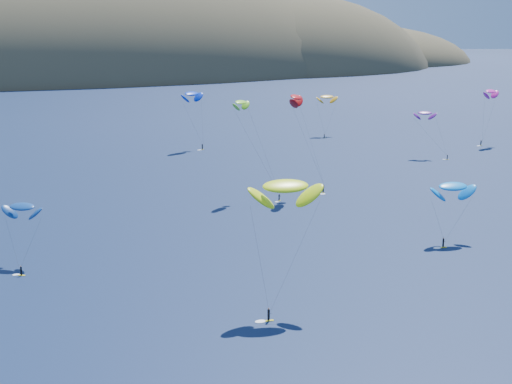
{
  "coord_description": "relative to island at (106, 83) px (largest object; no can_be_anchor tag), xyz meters",
  "views": [
    {
      "loc": [
        -69.83,
        -62.71,
        47.4
      ],
      "look_at": [
        -12.93,
        80.0,
        9.0
      ],
      "focal_mm": 50.0,
      "sensor_mm": 36.0,
      "label": 1
    }
  ],
  "objects": [
    {
      "name": "island",
      "position": [
        0.0,
        0.0,
        0.0
      ],
      "size": [
        730.0,
        300.0,
        210.0
      ],
      "color": "#3D3526",
      "rests_on": "ground"
    },
    {
      "name": "kitesurfer_2",
      "position": [
        -62.8,
        -521.7,
        30.82
      ],
      "size": [
        12.86,
        10.65,
        23.44
      ],
      "rotation": [
        0.0,
        0.0,
        -0.15
      ],
      "color": "gold",
      "rests_on": "ground"
    },
    {
      "name": "kitesurfer_3",
      "position": [
        -43.55,
        -449.75,
        35.61
      ],
      "size": [
        11.0,
        14.45,
        26.9
      ],
      "rotation": [
        0.0,
        0.0,
        0.68
      ],
      "color": "gold",
      "rests_on": "ground"
    },
    {
      "name": "kitesurfer_4",
      "position": [
        -35.48,
        -377.65,
        30.35
      ],
      "size": [
        10.92,
        10.66,
        22.43
      ],
      "rotation": [
        0.0,
        0.0,
        0.51
      ],
      "color": "gold",
      "rests_on": "ground"
    },
    {
      "name": "kitesurfer_5",
      "position": [
        -15.23,
        -503.22,
        22.37
      ],
      "size": [
        11.32,
        7.98,
        14.49
      ],
      "rotation": [
        0.0,
        0.0,
        -0.1
      ],
      "color": "gold",
      "rests_on": "ground"
    },
    {
      "name": "kitesurfer_6",
      "position": [
        33.61,
        -422.16,
        25.52
      ],
      "size": [
        8.6,
        12.33,
        16.91
      ],
      "rotation": [
        0.0,
        0.0,
        -0.44
      ],
      "color": "gold",
      "rests_on": "ground"
    },
    {
      "name": "kitesurfer_8",
      "position": [
        70.22,
        -410.8,
        30.32
      ],
      "size": [
        11.0,
        7.36,
        22.16
      ],
      "rotation": [
        0.0,
        0.0,
        0.39
      ],
      "color": "gold",
      "rests_on": "ground"
    },
    {
      "name": "kitesurfer_9",
      "position": [
        -28.94,
        -452.62,
        36.66
      ],
      "size": [
        11.63,
        9.84,
        28.53
      ],
      "rotation": [
        0.0,
        0.0,
        0.94
      ],
      "color": "gold",
      "rests_on": "ground"
    },
    {
      "name": "kitesurfer_10",
      "position": [
        -102.04,
        -483.74,
        21.69
      ],
      "size": [
        8.8,
        13.26,
        13.25
      ],
      "rotation": [
        0.0,
        0.0,
        -0.62
      ],
      "color": "gold",
      "rests_on": "ground"
    },
    {
      "name": "kitesurfer_11",
      "position": [
        23.58,
        -369.04,
        25.89
      ],
      "size": [
        10.24,
        10.91,
        17.62
      ],
      "rotation": [
        0.0,
        0.0,
        -0.07
      ],
      "color": "gold",
      "rests_on": "ground"
    }
  ]
}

